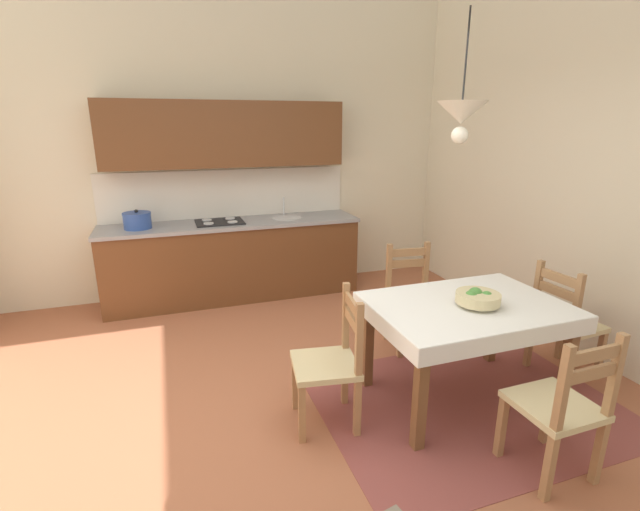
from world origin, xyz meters
TOP-DOWN VIEW (x-y plane):
  - ground_plane at (0.00, 0.00)m, footprint 5.87×6.10m
  - wall_back at (0.00, 2.81)m, footprint 5.87×0.12m
  - wall_right at (2.70, 0.00)m, footprint 0.12×6.10m
  - area_rug at (1.20, -0.25)m, footprint 2.10×1.60m
  - kitchen_cabinetry at (-0.05, 2.48)m, footprint 2.86×0.63m
  - dining_table at (1.20, -0.15)m, footprint 1.35×0.94m
  - dining_chair_window_side at (2.16, -0.13)m, footprint 0.44×0.44m
  - dining_chair_camera_side at (1.24, -0.97)m, footprint 0.43×0.43m
  - dining_chair_kitchen_side at (1.28, 0.72)m, footprint 0.47×0.47m
  - dining_chair_tv_side at (0.20, -0.09)m, footprint 0.48×0.48m
  - fruit_bowl at (1.23, -0.21)m, footprint 0.30×0.30m
  - pendant_lamp at (1.09, -0.04)m, footprint 0.32×0.32m

SIDE VIEW (x-z plane):
  - ground_plane at x=0.00m, z-range -0.10..0.00m
  - area_rug at x=1.20m, z-range 0.00..0.01m
  - dining_chair_window_side at x=2.16m, z-range -0.02..0.91m
  - dining_chair_camera_side at x=1.24m, z-range -0.02..0.91m
  - dining_chair_kitchen_side at x=1.28m, z-range -0.02..0.91m
  - dining_chair_tv_side at x=0.20m, z-range -0.02..0.91m
  - dining_table at x=1.20m, z-range 0.25..1.00m
  - fruit_bowl at x=1.23m, z-range 0.75..0.87m
  - kitchen_cabinetry at x=-0.05m, z-range -0.24..1.96m
  - wall_back at x=0.00m, z-range 0.00..4.04m
  - wall_right at x=2.70m, z-range 0.00..4.04m
  - pendant_lamp at x=1.09m, z-range 1.62..2.42m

